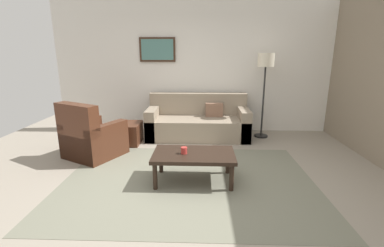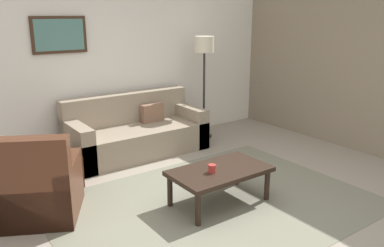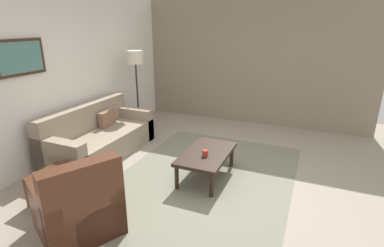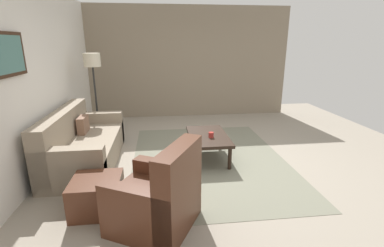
% 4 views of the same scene
% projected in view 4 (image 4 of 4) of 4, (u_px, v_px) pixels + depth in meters
% --- Properties ---
extents(ground_plane, '(8.00, 8.00, 0.00)m').
position_uv_depth(ground_plane, '(209.00, 159.00, 4.67)').
color(ground_plane, gray).
extents(rear_partition, '(6.00, 0.12, 2.80)m').
position_uv_depth(rear_partition, '(34.00, 79.00, 3.98)').
color(rear_partition, silver).
rests_on(rear_partition, ground_plane).
extents(stone_feature_panel, '(0.12, 5.20, 2.80)m').
position_uv_depth(stone_feature_panel, '(189.00, 63.00, 7.13)').
color(stone_feature_panel, gray).
rests_on(stone_feature_panel, ground_plane).
extents(area_rug, '(3.44, 2.53, 0.01)m').
position_uv_depth(area_rug, '(209.00, 159.00, 4.67)').
color(area_rug, slate).
rests_on(area_rug, ground_plane).
extents(couch_main, '(2.06, 0.92, 0.88)m').
position_uv_depth(couch_main, '(81.00, 146.00, 4.45)').
color(couch_main, gray).
rests_on(couch_main, ground_plane).
extents(armchair_leather, '(1.08, 1.08, 0.95)m').
position_uv_depth(armchair_leather, '(160.00, 201.00, 2.90)').
color(armchair_leather, '#4C2819').
rests_on(armchair_leather, ground_plane).
extents(ottoman, '(0.56, 0.56, 0.40)m').
position_uv_depth(ottoman, '(97.00, 195.00, 3.21)').
color(ottoman, '#4C2819').
rests_on(ottoman, ground_plane).
extents(coffee_table, '(1.10, 0.64, 0.41)m').
position_uv_depth(coffee_table, '(208.00, 138.00, 4.64)').
color(coffee_table, black).
rests_on(coffee_table, ground_plane).
extents(cup, '(0.08, 0.08, 0.09)m').
position_uv_depth(cup, '(211.00, 135.00, 4.50)').
color(cup, '#B2332D').
rests_on(cup, coffee_table).
extents(lamp_standing, '(0.32, 0.32, 1.71)m').
position_uv_depth(lamp_standing, '(93.00, 69.00, 5.40)').
color(lamp_standing, black).
rests_on(lamp_standing, ground_plane).
extents(framed_artwork, '(0.76, 0.04, 0.51)m').
position_uv_depth(framed_artwork, '(7.00, 54.00, 3.14)').
color(framed_artwork, '#382316').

